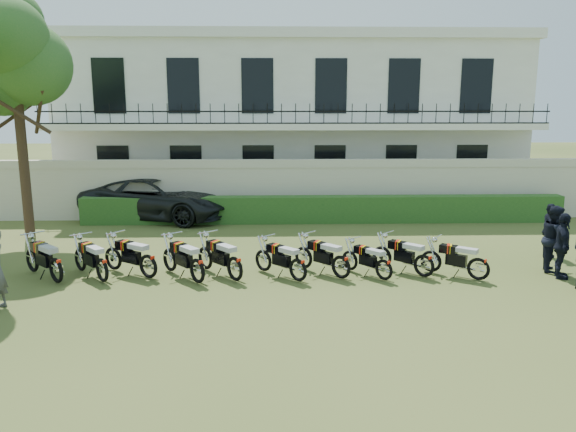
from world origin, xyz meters
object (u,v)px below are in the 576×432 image
at_px(motorcycle_1, 102,264).
at_px(motorcycle_9, 479,263).
at_px(tree_west_near, 15,55).
at_px(motorcycle_4, 235,263).
at_px(suv, 158,198).
at_px(motorcycle_7, 384,265).
at_px(motorcycle_5, 298,264).
at_px(officer_4, 555,239).
at_px(motorcycle_3, 197,265).
at_px(officer_2, 562,246).
at_px(motorcycle_8, 424,260).
at_px(motorcycle_6, 341,261).
at_px(motorcycle_0, 56,264).
at_px(officer_5, 549,230).
at_px(motorcycle_2, 148,260).

xyz_separation_m(motorcycle_1, motorcycle_9, (9.45, -0.12, -0.03)).
height_order(tree_west_near, motorcycle_9, tree_west_near).
bearing_deg(motorcycle_4, suv, 74.12).
bearing_deg(motorcycle_7, motorcycle_5, 140.75).
distance_m(motorcycle_7, suv, 10.74).
bearing_deg(motorcycle_7, suv, 92.09).
distance_m(motorcycle_4, officer_4, 8.49).
distance_m(motorcycle_3, officer_2, 9.26).
xyz_separation_m(motorcycle_5, motorcycle_9, (4.56, -0.04, -0.00)).
height_order(motorcycle_4, motorcycle_7, motorcycle_4).
bearing_deg(suv, motorcycle_8, -116.06).
relative_size(officer_2, officer_4, 0.96).
bearing_deg(motorcycle_5, motorcycle_7, -43.53).
distance_m(motorcycle_5, motorcycle_8, 3.27).
relative_size(motorcycle_6, motorcycle_8, 1.01).
distance_m(motorcycle_6, motorcycle_8, 2.15).
bearing_deg(motorcycle_0, officer_4, -42.35).
bearing_deg(officer_5, motorcycle_5, 123.19).
height_order(motorcycle_4, officer_2, officer_2).
distance_m(motorcycle_3, suv, 8.46).
relative_size(motorcycle_0, officer_5, 0.95).
relative_size(motorcycle_7, motorcycle_8, 0.96).
relative_size(motorcycle_4, motorcycle_5, 1.15).
distance_m(motorcycle_6, officer_5, 6.60).
height_order(motorcycle_9, suv, suv).
bearing_deg(motorcycle_7, tree_west_near, 115.47).
xyz_separation_m(motorcycle_0, motorcycle_9, (10.57, -0.08, -0.05)).
bearing_deg(motorcycle_8, motorcycle_7, 145.95).
height_order(motorcycle_2, officer_4, officer_4).
relative_size(motorcycle_5, motorcycle_9, 0.90).
xyz_separation_m(motorcycle_3, officer_2, (9.25, 0.22, 0.36)).
bearing_deg(motorcycle_4, motorcycle_7, -40.06).
distance_m(motorcycle_5, suv, 9.45).
relative_size(tree_west_near, motorcycle_9, 5.20).
bearing_deg(motorcycle_4, motorcycle_8, -37.26).
height_order(motorcycle_6, motorcycle_9, motorcycle_6).
relative_size(tree_west_near, motorcycle_1, 5.23).
bearing_deg(motorcycle_1, motorcycle_9, -41.88).
height_order(suv, officer_5, suv).
relative_size(motorcycle_5, motorcycle_7, 1.02).
bearing_deg(motorcycle_0, motorcycle_5, -45.96).
bearing_deg(motorcycle_8, officer_4, -38.01).
relative_size(motorcycle_1, suv, 0.26).
relative_size(tree_west_near, motorcycle_0, 5.24).
xyz_separation_m(motorcycle_9, officer_2, (2.18, 0.18, 0.39)).
bearing_deg(tree_west_near, motorcycle_2, -43.28).
relative_size(motorcycle_8, officer_4, 0.79).
relative_size(motorcycle_3, motorcycle_6, 1.12).
bearing_deg(motorcycle_9, motorcycle_5, 125.89).
distance_m(motorcycle_3, motorcycle_7, 4.68).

